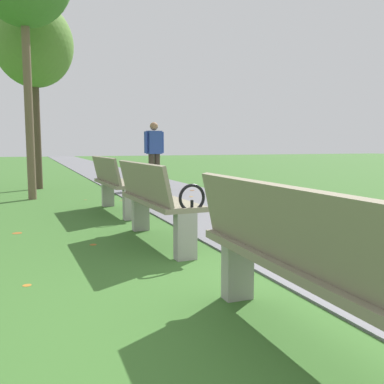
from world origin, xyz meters
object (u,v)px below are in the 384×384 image
Objects in this scene: pedestrian_walking at (154,151)px; park_bench_3 at (114,183)px; park_bench_2 at (155,200)px; tree_2 at (34,45)px; park_bench_1 at (293,259)px.

park_bench_3 is at bearing -116.69° from pedestrian_walking.
park_bench_2 is 1.00× the size of pedestrian_walking.
park_bench_2 is at bearing -90.00° from park_bench_3.
park_bench_2 is 7.32m from tree_2.
pedestrian_walking is at bearing 78.66° from park_bench_1.
park_bench_1 is 0.99× the size of pedestrian_walking.
park_bench_3 is at bearing -76.61° from tree_2.
park_bench_2 is 2.28m from park_bench_3.
tree_2 is at bearing 98.86° from park_bench_2.
park_bench_1 is 2.56m from park_bench_2.
park_bench_2 is 0.36× the size of tree_2.
tree_2 reaches higher than pedestrian_walking.
park_bench_1 is 0.99× the size of park_bench_3.
pedestrian_walking is at bearing -22.76° from tree_2.
park_bench_2 is (0.00, 2.56, 0.00)m from park_bench_1.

